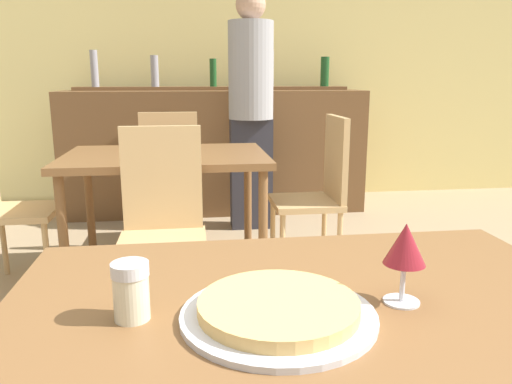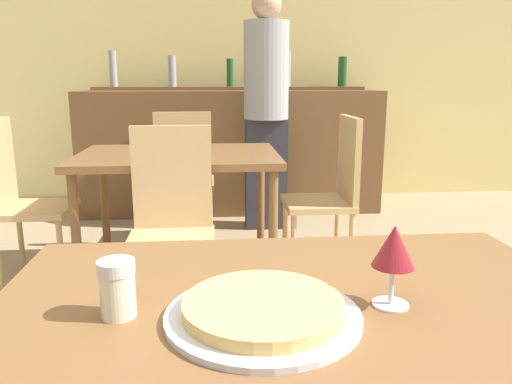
# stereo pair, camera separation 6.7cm
# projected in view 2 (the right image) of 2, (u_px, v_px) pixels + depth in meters

# --- Properties ---
(wall_back) EXTENTS (8.00, 0.05, 2.80)m
(wall_back) POSITION_uv_depth(u_px,v_px,m) (228.00, 53.00, 4.74)
(wall_back) COLOR #EAD684
(wall_back) RESTS_ON ground_plane
(dining_table_near) EXTENTS (1.19, 0.85, 0.75)m
(dining_table_near) POSITION_uv_depth(u_px,v_px,m) (300.00, 345.00, 0.95)
(dining_table_near) COLOR brown
(dining_table_near) RESTS_ON ground_plane
(dining_table_far) EXTENTS (1.14, 0.82, 0.75)m
(dining_table_far) POSITION_uv_depth(u_px,v_px,m) (179.00, 167.00, 2.88)
(dining_table_far) COLOR brown
(dining_table_far) RESTS_ON ground_plane
(bar_counter) EXTENTS (2.60, 0.56, 1.06)m
(bar_counter) POSITION_uv_depth(u_px,v_px,m) (231.00, 151.00, 4.44)
(bar_counter) COLOR brown
(bar_counter) RESTS_ON ground_plane
(bar_back_shelf) EXTENTS (2.39, 0.24, 0.34)m
(bar_back_shelf) POSITION_uv_depth(u_px,v_px,m) (232.00, 83.00, 4.45)
(bar_back_shelf) COLOR brown
(bar_back_shelf) RESTS_ON bar_counter
(chair_far_side_front) EXTENTS (0.40, 0.40, 0.95)m
(chair_far_side_front) POSITION_uv_depth(u_px,v_px,m) (172.00, 216.00, 2.36)
(chair_far_side_front) COLOR tan
(chair_far_side_front) RESTS_ON ground_plane
(chair_far_side_back) EXTENTS (0.40, 0.40, 0.95)m
(chair_far_side_back) POSITION_uv_depth(u_px,v_px,m) (185.00, 171.00, 3.46)
(chair_far_side_back) COLOR tan
(chair_far_side_back) RESTS_ON ground_plane
(chair_far_side_left) EXTENTS (0.40, 0.40, 0.95)m
(chair_far_side_left) POSITION_uv_depth(u_px,v_px,m) (19.00, 192.00, 2.83)
(chair_far_side_left) COLOR tan
(chair_far_side_left) RESTS_ON ground_plane
(chair_far_side_right) EXTENTS (0.40, 0.40, 0.95)m
(chair_far_side_right) POSITION_uv_depth(u_px,v_px,m) (332.00, 187.00, 2.99)
(chair_far_side_right) COLOR tan
(chair_far_side_right) RESTS_ON ground_plane
(pizza_tray) EXTENTS (0.35, 0.35, 0.04)m
(pizza_tray) POSITION_uv_depth(u_px,v_px,m) (263.00, 310.00, 0.89)
(pizza_tray) COLOR silver
(pizza_tray) RESTS_ON dining_table_near
(cheese_shaker) EXTENTS (0.07, 0.07, 0.11)m
(cheese_shaker) POSITION_uv_depth(u_px,v_px,m) (117.00, 288.00, 0.90)
(cheese_shaker) COLOR beige
(cheese_shaker) RESTS_ON dining_table_near
(person_standing) EXTENTS (0.34, 0.34, 1.80)m
(person_standing) POSITION_uv_depth(u_px,v_px,m) (266.00, 103.00, 3.80)
(person_standing) COLOR #2D2D38
(person_standing) RESTS_ON ground_plane
(wine_glass) EXTENTS (0.08, 0.08, 0.16)m
(wine_glass) POSITION_uv_depth(u_px,v_px,m) (393.00, 249.00, 0.93)
(wine_glass) COLOR silver
(wine_glass) RESTS_ON dining_table_near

